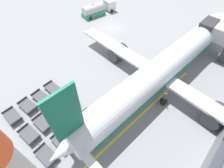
{
  "coord_description": "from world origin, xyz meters",
  "views": [
    {
      "loc": [
        26.0,
        -28.54,
        23.43
      ],
      "look_at": [
        13.64,
        -14.77,
        1.99
      ],
      "focal_mm": 28.0,
      "sensor_mm": 36.0,
      "label": 1
    }
  ],
  "objects_px": {
    "baggage_dolly_row_far_col_b": "(70,102)",
    "baggage_dolly_row_mid_a_col_c": "(62,142)",
    "baggage_dolly_row_near_col_b": "(29,134)",
    "baggage_dolly_row_near_col_c": "(46,155)",
    "airplane": "(163,68)",
    "baggage_dolly_row_mid_a_col_a": "(28,106)",
    "fuel_tanker_primary": "(97,10)",
    "baggage_dolly_row_near_col_a": "(12,116)",
    "baggage_dolly_row_mid_b_col_b": "(56,112)",
    "baggage_dolly_row_far_col_c": "(89,118)",
    "baggage_dolly_row_far_col_a": "(53,88)",
    "baggage_dolly_row_mid_b_col_a": "(41,97)",
    "baggage_dolly_row_mid_b_col_c": "(76,129)",
    "baggage_dolly_row_mid_a_col_b": "(43,123)"
  },
  "relations": [
    {
      "from": "baggage_dolly_row_far_col_b",
      "to": "baggage_dolly_row_mid_a_col_c",
      "type": "bearing_deg",
      "value": -48.01
    },
    {
      "from": "baggage_dolly_row_near_col_b",
      "to": "baggage_dolly_row_near_col_c",
      "type": "relative_size",
      "value": 1.0
    },
    {
      "from": "airplane",
      "to": "baggage_dolly_row_mid_a_col_a",
      "type": "xyz_separation_m",
      "value": [
        -12.57,
        -18.33,
        -3.05
      ]
    },
    {
      "from": "fuel_tanker_primary",
      "to": "baggage_dolly_row_near_col_b",
      "type": "distance_m",
      "value": 35.46
    },
    {
      "from": "baggage_dolly_row_near_col_a",
      "to": "baggage_dolly_row_mid_b_col_b",
      "type": "height_order",
      "value": "same"
    },
    {
      "from": "baggage_dolly_row_near_col_b",
      "to": "baggage_dolly_row_far_col_c",
      "type": "distance_m",
      "value": 8.49
    },
    {
      "from": "baggage_dolly_row_mid_a_col_c",
      "to": "baggage_dolly_row_far_col_a",
      "type": "height_order",
      "value": "same"
    },
    {
      "from": "baggage_dolly_row_mid_b_col_b",
      "to": "baggage_dolly_row_far_col_a",
      "type": "bearing_deg",
      "value": 150.25
    },
    {
      "from": "baggage_dolly_row_near_col_a",
      "to": "baggage_dolly_row_far_col_c",
      "type": "height_order",
      "value": "same"
    },
    {
      "from": "baggage_dolly_row_mid_b_col_a",
      "to": "baggage_dolly_row_mid_b_col_b",
      "type": "height_order",
      "value": "same"
    },
    {
      "from": "baggage_dolly_row_far_col_c",
      "to": "baggage_dolly_row_far_col_a",
      "type": "bearing_deg",
      "value": -178.82
    },
    {
      "from": "baggage_dolly_row_near_col_a",
      "to": "baggage_dolly_row_mid_a_col_a",
      "type": "bearing_deg",
      "value": 89.44
    },
    {
      "from": "baggage_dolly_row_near_col_b",
      "to": "baggage_dolly_row_mid_b_col_c",
      "type": "xyz_separation_m",
      "value": [
        4.22,
        4.97,
        0.0
      ]
    },
    {
      "from": "baggage_dolly_row_mid_b_col_a",
      "to": "baggage_dolly_row_far_col_c",
      "type": "xyz_separation_m",
      "value": [
        8.63,
        2.58,
        0.0
      ]
    },
    {
      "from": "airplane",
      "to": "baggage_dolly_row_mid_b_col_b",
      "type": "bearing_deg",
      "value": -117.53
    },
    {
      "from": "baggage_dolly_row_mid_a_col_b",
      "to": "baggage_dolly_row_far_col_b",
      "type": "height_order",
      "value": "same"
    },
    {
      "from": "baggage_dolly_row_near_col_b",
      "to": "baggage_dolly_row_near_col_c",
      "type": "xyz_separation_m",
      "value": [
        4.21,
        -0.03,
        0.0
      ]
    },
    {
      "from": "baggage_dolly_row_near_col_b",
      "to": "baggage_dolly_row_mid_b_col_c",
      "type": "relative_size",
      "value": 1.0
    },
    {
      "from": "baggage_dolly_row_near_col_c",
      "to": "baggage_dolly_row_far_col_a",
      "type": "height_order",
      "value": "same"
    },
    {
      "from": "baggage_dolly_row_mid_a_col_c",
      "to": "baggage_dolly_row_far_col_b",
      "type": "xyz_separation_m",
      "value": [
        -4.4,
        4.89,
        0.0
      ]
    },
    {
      "from": "baggage_dolly_row_near_col_c",
      "to": "baggage_dolly_row_far_col_c",
      "type": "bearing_deg",
      "value": 89.15
    },
    {
      "from": "fuel_tanker_primary",
      "to": "baggage_dolly_row_mid_a_col_c",
      "type": "relative_size",
      "value": 2.63
    },
    {
      "from": "baggage_dolly_row_mid_a_col_a",
      "to": "baggage_dolly_row_mid_a_col_b",
      "type": "height_order",
      "value": "same"
    },
    {
      "from": "airplane",
      "to": "baggage_dolly_row_near_col_a",
      "type": "xyz_separation_m",
      "value": [
        -12.59,
        -20.88,
        -3.05
      ]
    },
    {
      "from": "baggage_dolly_row_mid_b_col_a",
      "to": "baggage_dolly_row_far_col_a",
      "type": "xyz_separation_m",
      "value": [
        -0.11,
        2.4,
        0.0
      ]
    },
    {
      "from": "baggage_dolly_row_mid_b_col_c",
      "to": "baggage_dolly_row_far_col_b",
      "type": "distance_m",
      "value": 4.95
    },
    {
      "from": "baggage_dolly_row_far_col_b",
      "to": "baggage_dolly_row_far_col_c",
      "type": "xyz_separation_m",
      "value": [
        4.47,
        0.03,
        0.0
      ]
    },
    {
      "from": "baggage_dolly_row_mid_a_col_c",
      "to": "baggage_dolly_row_far_col_a",
      "type": "distance_m",
      "value": 9.88
    },
    {
      "from": "baggage_dolly_row_near_col_a",
      "to": "baggage_dolly_row_near_col_c",
      "type": "height_order",
      "value": "same"
    },
    {
      "from": "baggage_dolly_row_mid_b_col_a",
      "to": "baggage_dolly_row_far_col_a",
      "type": "distance_m",
      "value": 2.4
    },
    {
      "from": "baggage_dolly_row_far_col_b",
      "to": "baggage_dolly_row_mid_b_col_c",
      "type": "bearing_deg",
      "value": -27.86
    },
    {
      "from": "baggage_dolly_row_near_col_b",
      "to": "baggage_dolly_row_far_col_c",
      "type": "bearing_deg",
      "value": 59.45
    },
    {
      "from": "airplane",
      "to": "baggage_dolly_row_near_col_c",
      "type": "bearing_deg",
      "value": -100.74
    },
    {
      "from": "baggage_dolly_row_near_col_b",
      "to": "baggage_dolly_row_mid_a_col_c",
      "type": "relative_size",
      "value": 1.01
    },
    {
      "from": "airplane",
      "to": "baggage_dolly_row_near_col_c",
      "type": "distance_m",
      "value": 21.35
    },
    {
      "from": "baggage_dolly_row_far_col_a",
      "to": "baggage_dolly_row_far_col_b",
      "type": "distance_m",
      "value": 4.26
    },
    {
      "from": "baggage_dolly_row_mid_b_col_c",
      "to": "baggage_dolly_row_mid_a_col_b",
      "type": "bearing_deg",
      "value": -147.98
    },
    {
      "from": "airplane",
      "to": "baggage_dolly_row_mid_a_col_b",
      "type": "relative_size",
      "value": 11.51
    },
    {
      "from": "baggage_dolly_row_near_col_a",
      "to": "baggage_dolly_row_mid_b_col_c",
      "type": "height_order",
      "value": "same"
    },
    {
      "from": "baggage_dolly_row_mid_a_col_c",
      "to": "baggage_dolly_row_mid_b_col_c",
      "type": "relative_size",
      "value": 0.99
    },
    {
      "from": "airplane",
      "to": "baggage_dolly_row_mid_a_col_b",
      "type": "bearing_deg",
      "value": -114.08
    },
    {
      "from": "baggage_dolly_row_far_col_a",
      "to": "baggage_dolly_row_far_col_c",
      "type": "xyz_separation_m",
      "value": [
        8.74,
        0.18,
        0.0
      ]
    },
    {
      "from": "baggage_dolly_row_mid_a_col_a",
      "to": "baggage_dolly_row_far_col_b",
      "type": "relative_size",
      "value": 1.01
    },
    {
      "from": "baggage_dolly_row_mid_a_col_b",
      "to": "baggage_dolly_row_near_col_c",
      "type": "bearing_deg",
      "value": -28.07
    },
    {
      "from": "baggage_dolly_row_mid_b_col_b",
      "to": "baggage_dolly_row_far_col_b",
      "type": "xyz_separation_m",
      "value": [
        0.04,
        2.56,
        0.0
      ]
    },
    {
      "from": "baggage_dolly_row_near_col_b",
      "to": "baggage_dolly_row_near_col_c",
      "type": "distance_m",
      "value": 4.21
    },
    {
      "from": "baggage_dolly_row_mid_b_col_a",
      "to": "baggage_dolly_row_far_col_a",
      "type": "height_order",
      "value": "same"
    },
    {
      "from": "baggage_dolly_row_far_col_a",
      "to": "baggage_dolly_row_far_col_c",
      "type": "height_order",
      "value": "same"
    },
    {
      "from": "baggage_dolly_row_near_col_a",
      "to": "baggage_dolly_row_mid_b_col_c",
      "type": "xyz_separation_m",
      "value": [
        8.66,
        5.12,
        0.0
      ]
    },
    {
      "from": "baggage_dolly_row_mid_b_col_b",
      "to": "baggage_dolly_row_far_col_b",
      "type": "distance_m",
      "value": 2.56
    }
  ]
}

